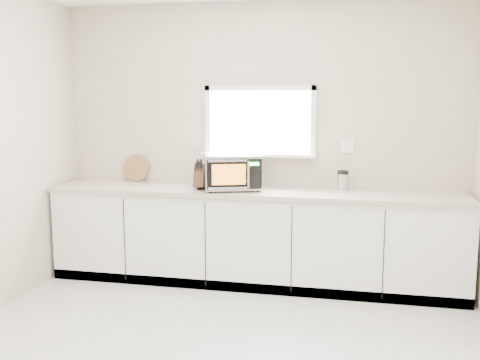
# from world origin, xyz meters

# --- Properties ---
(back_wall) EXTENTS (4.00, 0.17, 2.70)m
(back_wall) POSITION_xyz_m (0.00, 2.00, 1.36)
(back_wall) COLOR beige
(back_wall) RESTS_ON ground
(cabinets) EXTENTS (3.92, 0.60, 0.88)m
(cabinets) POSITION_xyz_m (0.00, 1.70, 0.44)
(cabinets) COLOR white
(cabinets) RESTS_ON ground
(countertop) EXTENTS (3.92, 0.64, 0.04)m
(countertop) POSITION_xyz_m (0.00, 1.69, 0.90)
(countertop) COLOR #BEB29D
(countertop) RESTS_ON cabinets
(microwave) EXTENTS (0.63, 0.56, 0.34)m
(microwave) POSITION_xyz_m (-0.21, 1.66, 1.10)
(microwave) COLOR black
(microwave) RESTS_ON countertop
(knife_block) EXTENTS (0.10, 0.20, 0.30)m
(knife_block) POSITION_xyz_m (-0.50, 1.60, 1.05)
(knife_block) COLOR #4A311A
(knife_block) RESTS_ON countertop
(cutting_board) EXTENTS (0.28, 0.07, 0.28)m
(cutting_board) POSITION_xyz_m (-1.29, 1.94, 1.06)
(cutting_board) COLOR olive
(cutting_board) RESTS_ON countertop
(coffee_grinder) EXTENTS (0.13, 0.13, 0.19)m
(coffee_grinder) POSITION_xyz_m (0.82, 1.86, 1.01)
(coffee_grinder) COLOR #A8ABB0
(coffee_grinder) RESTS_ON countertop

